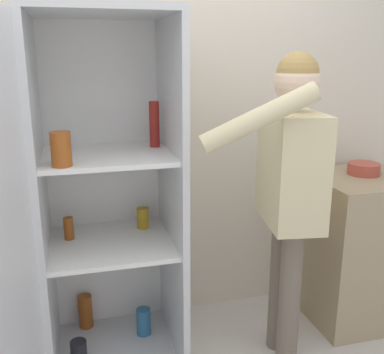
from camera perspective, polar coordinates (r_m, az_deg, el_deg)
name	(u,v)px	position (r m, az deg, el deg)	size (l,w,h in m)	color
wall_back	(136,118)	(2.67, -7.15, 7.46)	(7.00, 0.06, 2.55)	beige
refrigerator	(87,207)	(2.26, -13.18, -3.74)	(0.95, 1.32, 1.85)	silver
person	(290,176)	(2.30, 12.28, 0.08)	(0.69, 0.58, 1.65)	#726656
counter	(357,247)	(3.05, 20.18, -8.30)	(0.62, 0.62, 0.92)	tan
bowl	(364,169)	(2.94, 20.97, 0.98)	(0.19, 0.19, 0.07)	#B24738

